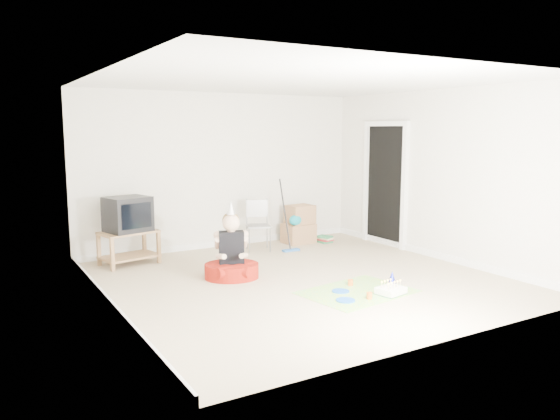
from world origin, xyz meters
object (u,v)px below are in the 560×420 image
tv_stand (129,245)px  seated_woman (232,261)px  cardboard_boxes (299,225)px  crt_tv (128,214)px  birthday_cake (391,291)px  folding_chair (258,226)px

tv_stand → seated_woman: (0.99, -1.47, -0.06)m
cardboard_boxes → seated_woman: size_ratio=0.63×
crt_tv → cardboard_boxes: bearing=-14.3°
birthday_cake → seated_woman: bearing=129.0°
tv_stand → seated_woman: size_ratio=0.85×
cardboard_boxes → tv_stand: bearing=-178.9°
tv_stand → cardboard_boxes: bearing=1.1°
tv_stand → birthday_cake: (2.33, -3.13, -0.25)m
crt_tv → folding_chair: size_ratio=0.70×
tv_stand → birthday_cake: tv_stand is taller
folding_chair → birthday_cake: (0.23, -2.99, -0.37)m
tv_stand → cardboard_boxes: (3.02, 0.06, 0.03)m
folding_chair → seated_woman: bearing=-130.1°
crt_tv → tv_stand: bearing=-15.4°
cardboard_boxes → seated_woman: 2.54m
folding_chair → cardboard_boxes: bearing=12.1°
crt_tv → birthday_cake: (2.33, -3.13, -0.71)m
crt_tv → seated_woman: bearing=-71.4°
crt_tv → seated_woman: (0.99, -1.47, -0.53)m
folding_chair → birthday_cake: size_ratio=2.33×
folding_chair → cardboard_boxes: size_ratio=1.28×
tv_stand → crt_tv: bearing=180.0°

